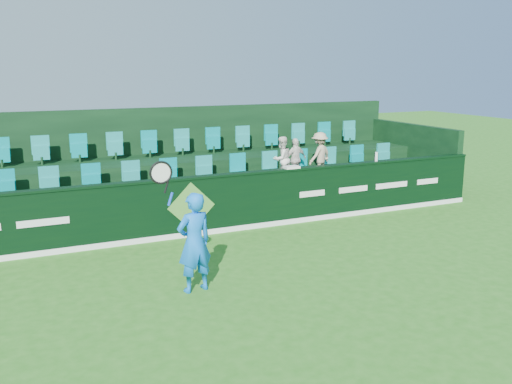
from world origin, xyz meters
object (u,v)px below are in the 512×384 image
tennis_player (194,242)px  spectator_left (282,159)px  drinks_bottle (376,157)px  spectator_right (320,155)px  towel (292,167)px  spectator_middle (296,159)px

tennis_player → spectator_left: bearing=47.8°
spectator_left → drinks_bottle: 2.44m
spectator_right → tennis_player: bearing=17.6°
spectator_left → towel: spectator_left is taller
spectator_left → spectator_right: bearing=161.9°
spectator_right → drinks_bottle: (1.02, -1.12, 0.05)m
spectator_left → spectator_right: spectator_right is taller
tennis_player → spectator_middle: bearing=44.8°
towel → drinks_bottle: (2.48, 0.00, 0.09)m
drinks_bottle → tennis_player: bearing=-152.6°
spectator_middle → tennis_player: bearing=36.4°
tennis_player → spectator_right: size_ratio=1.91×
spectator_left → towel: bearing=56.3°
spectator_left → drinks_bottle: bearing=134.5°
spectator_middle → towel: (-0.73, -1.12, 0.02)m
tennis_player → spectator_right: (4.99, 4.24, 0.54)m
spectator_middle → spectator_right: spectator_right is taller
tennis_player → spectator_left: 5.74m
tennis_player → spectator_right: tennis_player is taller
spectator_middle → drinks_bottle: bearing=139.0°
spectator_right → spectator_left: bearing=-22.8°
spectator_left → towel: size_ratio=3.22×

